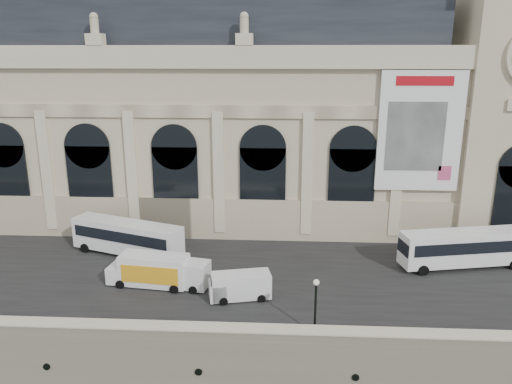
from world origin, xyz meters
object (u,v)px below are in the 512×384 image
at_px(van_b, 237,286).
at_px(van_c, 175,273).
at_px(bus_right, 464,247).
at_px(lamp_right, 315,307).
at_px(bus_left, 127,237).
at_px(box_truck, 150,270).

distance_m(van_b, van_c, 6.42).
distance_m(bus_right, lamp_right, 20.84).
height_order(bus_left, van_b, bus_left).
bearing_deg(bus_left, van_b, -35.95).
relative_size(van_b, van_c, 0.92).
xyz_separation_m(bus_left, van_c, (6.72, -7.05, -0.77)).
height_order(van_b, lamp_right, lamp_right).
bearing_deg(box_truck, bus_left, 121.51).
bearing_deg(box_truck, lamp_right, -27.11).
bearing_deg(van_b, van_c, 160.01).
xyz_separation_m(bus_right, van_b, (-22.44, -8.06, -0.93)).
distance_m(van_c, lamp_right, 14.78).
bearing_deg(lamp_right, bus_right, 40.43).
bearing_deg(box_truck, van_b, -14.82).
height_order(bus_right, van_c, bus_right).
bearing_deg(van_c, lamp_right, -31.26).
bearing_deg(bus_right, box_truck, -169.33).
height_order(bus_left, lamp_right, lamp_right).
distance_m(bus_right, box_truck, 31.44).
bearing_deg(van_b, bus_right, 19.75).
bearing_deg(bus_left, lamp_right, -37.27).
relative_size(bus_left, box_truck, 1.65).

